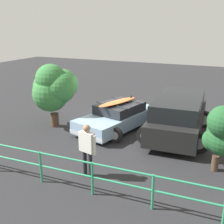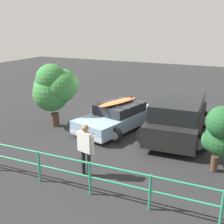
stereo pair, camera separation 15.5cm
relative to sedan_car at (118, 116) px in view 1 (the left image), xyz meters
name	(u,v)px [view 1 (the left image)]	position (x,y,z in m)	size (l,w,h in m)	color
ground_plane	(113,122)	(0.55, -0.67, -0.57)	(44.00, 44.00, 0.02)	#28282B
sedan_car	(118,116)	(0.00, 0.00, 0.00)	(3.01, 4.54, 1.43)	#8CADC6
suv_car	(178,116)	(-2.67, -0.23, 0.33)	(2.93, 4.96, 1.70)	black
person_bystander	(87,146)	(-0.83, 4.34, 0.47)	(0.66, 0.30, 1.72)	black
railing_fence	(40,162)	(0.28, 5.20, 0.10)	(10.32, 0.38, 0.99)	#2D9366
bush_near_left	(54,88)	(2.79, 0.89, 1.25)	(2.35, 2.19, 2.93)	#4C3828
bush_near_right	(222,133)	(-4.52, 2.36, 0.77)	(1.29, 1.71, 2.32)	#4C3828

